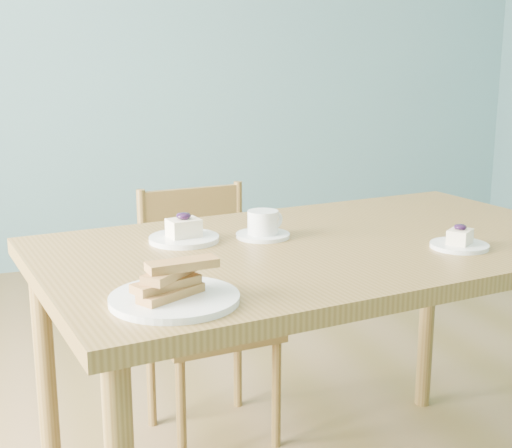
# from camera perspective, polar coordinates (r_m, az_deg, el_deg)

# --- Properties ---
(room) EXTENTS (5.01, 5.01, 2.71)m
(room) POSITION_cam_1_polar(r_m,az_deg,el_deg) (1.87, 5.70, 17.13)
(room) COLOR olive
(room) RESTS_ON ground
(dining_table) EXTENTS (1.52, 1.00, 0.76)m
(dining_table) POSITION_cam_1_polar(r_m,az_deg,el_deg) (1.83, 5.59, -3.72)
(dining_table) COLOR olive
(dining_table) RESTS_ON ground
(dining_chair) EXTENTS (0.41, 0.39, 0.81)m
(dining_chair) POSITION_cam_1_polar(r_m,az_deg,el_deg) (2.32, -3.99, -7.11)
(dining_chair) COLOR olive
(dining_chair) RESTS_ON ground
(cheesecake_plate_near) EXTENTS (0.14, 0.14, 0.06)m
(cheesecake_plate_near) POSITION_cam_1_polar(r_m,az_deg,el_deg) (1.81, 15.97, -1.38)
(cheesecake_plate_near) COLOR white
(cheesecake_plate_near) RESTS_ON dining_table
(cheesecake_plate_far) EXTENTS (0.18, 0.18, 0.07)m
(cheesecake_plate_far) POSITION_cam_1_polar(r_m,az_deg,el_deg) (1.81, -5.78, -0.81)
(cheesecake_plate_far) COLOR white
(cheesecake_plate_far) RESTS_ON dining_table
(coffee_cup) EXTENTS (0.14, 0.14, 0.07)m
(coffee_cup) POSITION_cam_1_polar(r_m,az_deg,el_deg) (1.84, 0.59, -0.16)
(coffee_cup) COLOR white
(coffee_cup) RESTS_ON dining_table
(biscotti_plate) EXTENTS (0.25, 0.25, 0.08)m
(biscotti_plate) POSITION_cam_1_polar(r_m,az_deg,el_deg) (1.37, -6.56, -5.26)
(biscotti_plate) COLOR white
(biscotti_plate) RESTS_ON dining_table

